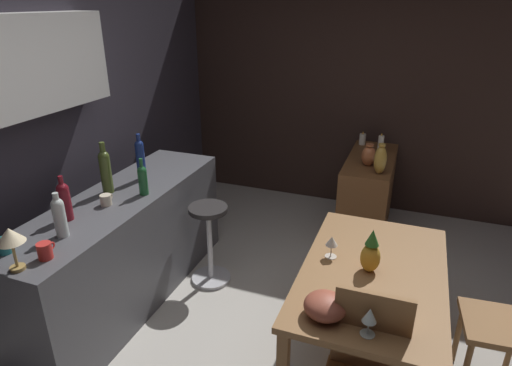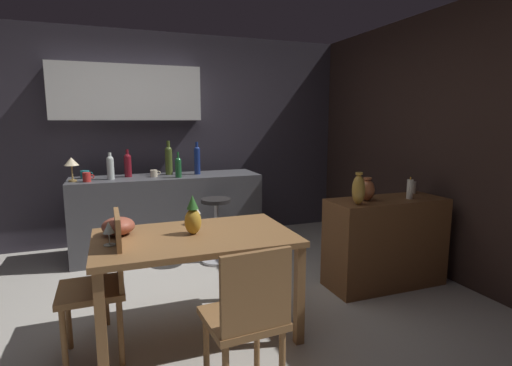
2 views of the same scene
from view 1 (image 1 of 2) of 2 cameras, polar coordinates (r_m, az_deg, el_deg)
The scene contains 25 objects.
ground_plane at distance 3.25m, azimuth 6.27°, elevation -20.80°, with size 9.00×9.00×0.00m, color #B7B2A8.
wall_kitchen_back at distance 3.52m, azimuth -27.83°, elevation 6.65°, with size 5.20×0.33×2.60m.
wall_side_right at distance 5.01m, azimuth 11.16°, elevation 11.69°, with size 0.10×4.40×2.60m, color #33231E.
dining_table at distance 2.80m, azimuth 15.05°, elevation -12.54°, with size 1.36×0.84×0.74m.
kitchen_counter at distance 3.58m, azimuth -16.93°, elevation -8.26°, with size 2.10×0.60×0.90m, color #4C4C51.
sideboard_cabinet at distance 4.53m, azimuth 14.43°, elevation -1.69°, with size 1.10×0.44×0.82m, color brown.
chair_by_doorway at distance 3.05m, azimuth 30.65°, elevation -15.52°, with size 0.43×0.43×0.90m.
bar_stool at distance 3.68m, azimuth -6.14°, elevation -7.73°, with size 0.34×0.34×0.70m.
wine_glass_left at distance 2.23m, azimuth 14.74°, elevation -16.62°, with size 0.07×0.07×0.15m.
wine_glass_right at distance 2.77m, azimuth 9.95°, elevation -7.66°, with size 0.08×0.08×0.15m.
pineapple_centerpiece at distance 2.68m, azimuth 14.88°, elevation -8.96°, with size 0.12×0.12×0.28m.
fruit_bowl at distance 2.33m, azimuth 9.12°, elevation -15.69°, with size 0.22×0.22×0.12m, color #9E4C38.
wine_bottle_olive at distance 3.40m, azimuth -19.23°, elevation 1.69°, with size 0.08×0.08×0.40m.
wine_bottle_clear at distance 2.88m, azimuth -24.50°, elevation -3.92°, with size 0.08×0.08×0.29m.
wine_bottle_green at distance 3.31m, azimuth -14.70°, elevation 0.53°, with size 0.07×0.07×0.28m.
wine_bottle_ruby at distance 3.09m, azimuth -23.94°, elevation -2.03°, with size 0.08×0.08×0.31m.
wine_bottle_cobalt at distance 3.58m, azimuth -14.99°, elevation 3.20°, with size 0.07×0.07×0.38m.
cup_red at distance 2.72m, azimuth -26.05°, elevation -8.03°, with size 0.11×0.08×0.10m.
cup_teal at distance 2.90m, azimuth -30.23°, elevation -7.14°, with size 0.13×0.09×0.08m.
cup_cream at distance 3.24m, azimuth -19.15°, elevation -2.10°, with size 0.11×0.08×0.08m.
counter_lamp at distance 2.62m, azimuth -29.65°, elevation -6.30°, with size 0.15×0.15×0.25m.
pillar_candle_tall at distance 4.76m, azimuth 13.85°, elevation 5.63°, with size 0.07×0.07×0.14m.
pillar_candle_short at distance 4.53m, azimuth 16.10°, elevation 4.93°, with size 0.06×0.06×0.20m.
vase_copper at distance 4.14m, azimuth 14.63°, elevation 3.52°, with size 0.13×0.13×0.21m.
vase_brass at distance 3.95m, azimuth 16.06°, elevation 2.97°, with size 0.11×0.11×0.28m.
Camera 1 is at (-2.30, -0.51, 2.24)m, focal length 30.36 mm.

